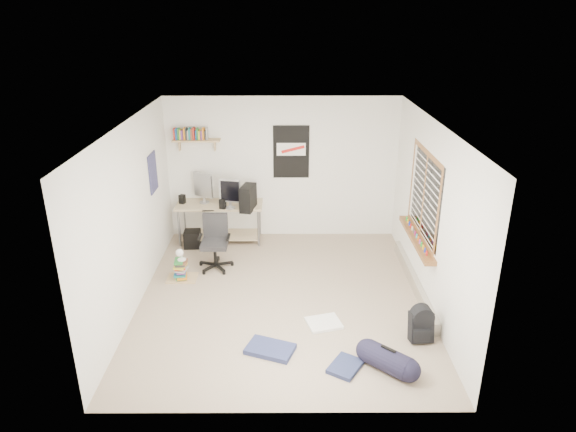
{
  "coord_description": "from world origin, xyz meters",
  "views": [
    {
      "loc": [
        0.06,
        -6.36,
        3.82
      ],
      "look_at": [
        0.09,
        0.26,
        1.16
      ],
      "focal_mm": 32.0,
      "sensor_mm": 36.0,
      "label": 1
    }
  ],
  "objects_px": {
    "office_chair": "(214,240)",
    "backpack": "(421,327)",
    "book_stack": "(182,270)",
    "duffel_bag": "(387,360)",
    "desk": "(221,221)"
  },
  "relations": [
    {
      "from": "desk",
      "to": "backpack",
      "type": "height_order",
      "value": "desk"
    },
    {
      "from": "book_stack",
      "to": "backpack",
      "type": "bearing_deg",
      "value": -26.15
    },
    {
      "from": "backpack",
      "to": "book_stack",
      "type": "relative_size",
      "value": 0.96
    },
    {
      "from": "office_chair",
      "to": "backpack",
      "type": "distance_m",
      "value": 3.41
    },
    {
      "from": "duffel_bag",
      "to": "office_chair",
      "type": "bearing_deg",
      "value": 173.9
    },
    {
      "from": "desk",
      "to": "backpack",
      "type": "xyz_separation_m",
      "value": [
        2.82,
        -3.02,
        -0.16
      ]
    },
    {
      "from": "desk",
      "to": "book_stack",
      "type": "distance_m",
      "value": 1.5
    },
    {
      "from": "backpack",
      "to": "duffel_bag",
      "type": "distance_m",
      "value": 0.77
    },
    {
      "from": "desk",
      "to": "office_chair",
      "type": "distance_m",
      "value": 1.08
    },
    {
      "from": "desk",
      "to": "duffel_bag",
      "type": "relative_size",
      "value": 2.73
    },
    {
      "from": "desk",
      "to": "backpack",
      "type": "relative_size",
      "value": 3.96
    },
    {
      "from": "office_chair",
      "to": "backpack",
      "type": "height_order",
      "value": "office_chair"
    },
    {
      "from": "office_chair",
      "to": "duffel_bag",
      "type": "height_order",
      "value": "office_chair"
    },
    {
      "from": "office_chair",
      "to": "book_stack",
      "type": "height_order",
      "value": "office_chair"
    },
    {
      "from": "duffel_bag",
      "to": "book_stack",
      "type": "relative_size",
      "value": 1.39
    }
  ]
}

